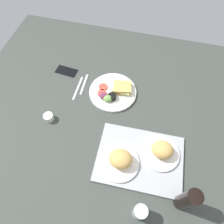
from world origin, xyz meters
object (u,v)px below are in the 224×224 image
at_px(soda_bottle, 187,200).
at_px(bread_plate_far, 120,160).
at_px(plate_with_salad, 114,92).
at_px(espresso_cup, 49,117).
at_px(drinking_glass, 140,212).
at_px(fork, 84,84).
at_px(bread_plate_near, 162,151).
at_px(cell_phone, 66,71).
at_px(knife, 78,88).
at_px(serving_tray, 140,159).

bearing_deg(soda_bottle, bread_plate_far, -19.98).
height_order(plate_with_salad, espresso_cup, plate_with_salad).
bearing_deg(plate_with_salad, drinking_glass, 113.27).
bearing_deg(espresso_cup, fork, -111.96).
height_order(bread_plate_near, fork, bread_plate_near).
bearing_deg(soda_bottle, bread_plate_near, -60.19).
distance_m(bread_plate_near, bread_plate_far, 0.22).
bearing_deg(bread_plate_near, cell_phone, -31.96).
distance_m(fork, cell_phone, 0.17).
bearing_deg(knife, serving_tray, 51.86).
bearing_deg(espresso_cup, serving_tray, 168.77).
height_order(plate_with_salad, knife, plate_with_salad).
height_order(serving_tray, fork, serving_tray).
height_order(serving_tray, plate_with_salad, plate_with_salad).
relative_size(drinking_glass, cell_phone, 0.77).
relative_size(bread_plate_near, soda_bottle, 0.92).
height_order(bread_plate_far, espresso_cup, bread_plate_far).
distance_m(drinking_glass, espresso_cup, 0.70).
xyz_separation_m(plate_with_salad, soda_bottle, (-0.46, 0.55, 0.09)).
relative_size(bread_plate_far, soda_bottle, 0.95).
bearing_deg(serving_tray, knife, -37.88).
relative_size(plate_with_salad, soda_bottle, 1.38).
bearing_deg(bread_plate_far, plate_with_salad, -72.18).
distance_m(bread_plate_near, plate_with_salad, 0.47).
xyz_separation_m(serving_tray, bread_plate_near, (-0.10, -0.05, 0.04)).
xyz_separation_m(plate_with_salad, cell_phone, (0.36, -0.10, -0.01)).
distance_m(plate_with_salad, drinking_glass, 0.70).
bearing_deg(drinking_glass, knife, -50.62).
height_order(serving_tray, bread_plate_near, bread_plate_near).
height_order(serving_tray, espresso_cup, espresso_cup).
height_order(serving_tray, cell_phone, serving_tray).
distance_m(espresso_cup, knife, 0.27).
bearing_deg(cell_phone, bread_plate_far, 138.21).
bearing_deg(drinking_glass, soda_bottle, -153.67).
xyz_separation_m(espresso_cup, knife, (-0.09, -0.26, -0.02)).
xyz_separation_m(serving_tray, drinking_glass, (-0.04, 0.26, 0.05)).
relative_size(bread_plate_near, drinking_glass, 1.79).
bearing_deg(bread_plate_far, soda_bottle, 160.02).
xyz_separation_m(soda_bottle, fork, (0.67, -0.57, -0.11)).
bearing_deg(bread_plate_near, bread_plate_far, 26.61).
distance_m(serving_tray, espresso_cup, 0.57).
bearing_deg(plate_with_salad, bread_plate_near, 135.45).
height_order(espresso_cup, knife, espresso_cup).
bearing_deg(plate_with_salad, knife, 3.85).
bearing_deg(espresso_cup, drinking_glass, 148.56).
bearing_deg(plate_with_salad, fork, -6.65).
xyz_separation_m(plate_with_salad, drinking_glass, (-0.27, 0.64, 0.04)).
relative_size(serving_tray, soda_bottle, 2.08).
height_order(drinking_glass, fork, drinking_glass).
bearing_deg(bread_plate_far, espresso_cup, -18.86).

